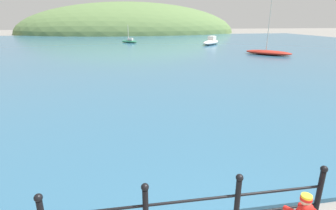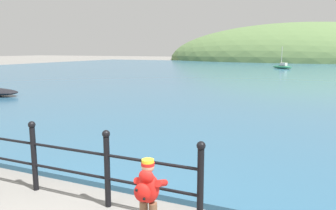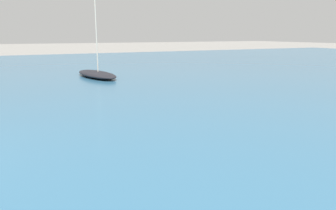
{
  "view_description": "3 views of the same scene",
  "coord_description": "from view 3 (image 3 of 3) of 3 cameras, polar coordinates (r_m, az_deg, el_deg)",
  "views": [
    {
      "loc": [
        -1.53,
        -1.8,
        3.5
      ],
      "look_at": [
        -0.19,
        6.26,
        0.82
      ],
      "focal_mm": 28.0,
      "sensor_mm": 36.0,
      "label": 1
    },
    {
      "loc": [
        2.91,
        -2.43,
        2.39
      ],
      "look_at": [
        -0.4,
        5.0,
        1.0
      ],
      "focal_mm": 35.0,
      "sensor_mm": 36.0,
      "label": 2
    },
    {
      "loc": [
        8.68,
        3.18,
        2.9
      ],
      "look_at": [
        0.41,
        7.34,
        0.89
      ],
      "focal_mm": 35.0,
      "sensor_mm": 36.0,
      "label": 3
    }
  ],
  "objects": [
    {
      "name": "boat_red_dinghy",
      "position": [
        22.23,
        -12.32,
        5.32
      ],
      "size": [
        5.15,
        2.27,
        5.88
      ],
      "color": "black",
      "rests_on": "water"
    }
  ]
}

